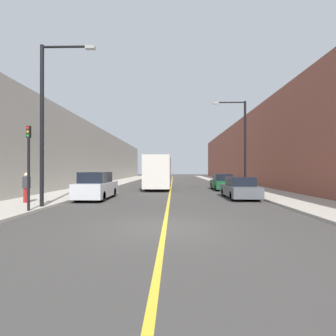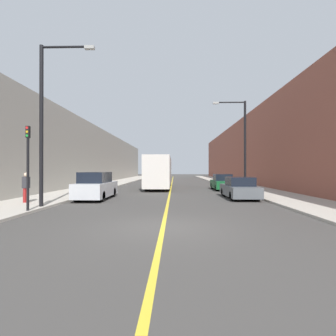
# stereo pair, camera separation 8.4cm
# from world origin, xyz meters

# --- Properties ---
(ground_plane) EXTENTS (200.00, 200.00, 0.00)m
(ground_plane) POSITION_xyz_m (0.00, 0.00, 0.00)
(ground_plane) COLOR #3F3D3A
(sidewalk_left) EXTENTS (3.92, 72.00, 0.12)m
(sidewalk_left) POSITION_xyz_m (-8.18, 30.00, 0.06)
(sidewalk_left) COLOR #B2AA9E
(sidewalk_left) RESTS_ON ground
(sidewalk_right) EXTENTS (3.92, 72.00, 0.12)m
(sidewalk_right) POSITION_xyz_m (8.18, 30.00, 0.06)
(sidewalk_right) COLOR #B2AA9E
(sidewalk_right) RESTS_ON ground
(building_row_left) EXTENTS (4.00, 72.00, 7.91)m
(building_row_left) POSITION_xyz_m (-12.14, 30.00, 3.95)
(building_row_left) COLOR gray
(building_row_left) RESTS_ON ground
(building_row_right) EXTENTS (4.00, 72.00, 9.49)m
(building_row_right) POSITION_xyz_m (12.14, 30.00, 4.74)
(building_row_right) COLOR brown
(building_row_right) RESTS_ON ground
(road_center_line) EXTENTS (0.16, 72.00, 0.01)m
(road_center_line) POSITION_xyz_m (0.00, 30.00, 0.00)
(road_center_line) COLOR gold
(road_center_line) RESTS_ON ground
(bus) EXTENTS (2.45, 12.60, 3.36)m
(bus) POSITION_xyz_m (-1.26, 19.98, 1.80)
(bus) COLOR silver
(bus) RESTS_ON ground
(parked_suv_left) EXTENTS (1.86, 4.79, 1.85)m
(parked_suv_left) POSITION_xyz_m (-4.95, 8.53, 0.86)
(parked_suv_left) COLOR silver
(parked_suv_left) RESTS_ON ground
(car_right_near) EXTENTS (1.89, 4.78, 1.51)m
(car_right_near) POSITION_xyz_m (4.95, 9.31, 0.68)
(car_right_near) COLOR #51565B
(car_right_near) RESTS_ON ground
(car_right_mid) EXTENTS (1.81, 4.44, 1.57)m
(car_right_mid) POSITION_xyz_m (5.13, 16.86, 0.71)
(car_right_mid) COLOR #145128
(car_right_mid) RESTS_ON ground
(street_lamp_left) EXTENTS (2.88, 0.24, 8.38)m
(street_lamp_left) POSITION_xyz_m (-6.28, 4.20, 4.89)
(street_lamp_left) COLOR black
(street_lamp_left) RESTS_ON sidewalk_left
(street_lamp_right) EXTENTS (2.88, 0.24, 7.85)m
(street_lamp_right) POSITION_xyz_m (6.27, 13.63, 4.62)
(street_lamp_right) COLOR black
(street_lamp_right) RESTS_ON sidewalk_right
(traffic_light) EXTENTS (0.16, 0.18, 3.94)m
(traffic_light) POSITION_xyz_m (-6.42, 2.79, 2.28)
(traffic_light) COLOR black
(traffic_light) RESTS_ON sidewalk_left
(pedestrian) EXTENTS (0.38, 0.24, 1.73)m
(pedestrian) POSITION_xyz_m (-8.17, 5.68, 1.02)
(pedestrian) COLOR maroon
(pedestrian) RESTS_ON sidewalk_left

